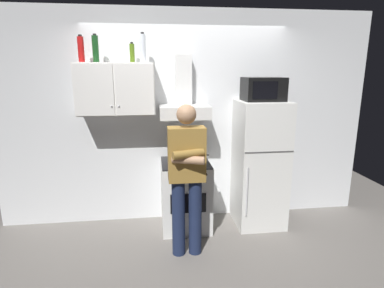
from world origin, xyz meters
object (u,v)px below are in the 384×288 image
Objects in this scene: range_hood at (184,101)px; bottle_wine_green at (95,49)px; upper_cabinet at (116,89)px; bottle_vodka_clear at (143,48)px; stove_oven at (186,195)px; microwave at (263,89)px; cooking_pot at (197,159)px; bottle_soda_red at (81,49)px; person_standing at (187,176)px; refrigerator at (260,164)px; bottle_olive_oil at (132,53)px.

range_hood is 2.43× the size of bottle_wine_green.
upper_cabinet is 0.49m from bottle_wine_green.
range_hood is 2.27× the size of bottle_vodka_clear.
stove_oven is at bearing -90.00° from range_hood.
microwave is at bearing -2.61° from bottle_wine_green.
bottle_vodka_clear is at bearing 160.70° from cooking_pot.
upper_cabinet is at bearing 3.53° from bottle_soda_red.
stove_oven is at bearing -178.85° from microwave.
upper_cabinet reaches higher than person_standing.
person_standing is at bearing -36.92° from bottle_wine_green.
stove_oven is at bearing -179.96° from refrigerator.
bottle_soda_red reaches higher than range_hood.
cooking_pot is at bearing -20.97° from bottle_olive_oil.
refrigerator is (0.95, -0.13, -0.80)m from range_hood.
range_hood is at bearing 117.88° from cooking_pot.
person_standing is at bearing -44.26° from upper_cabinet.
range_hood reaches higher than stove_oven.
person_standing is 1.84m from bottle_soda_red.
bottle_wine_green is at bearing 178.27° from bottle_vodka_clear.
bottle_wine_green is at bearing 143.08° from person_standing.
bottle_olive_oil is (-0.55, 0.77, 1.26)m from person_standing.
refrigerator reaches higher than cooking_pot.
upper_cabinet is 1.26m from cooking_pot.
person_standing reaches higher than cooking_pot.
stove_oven is 1.82× the size of microwave.
bottle_olive_oil is 0.77× the size of bottle_soda_red.
bottle_olive_oil is at bearing 165.03° from stove_oven.
microwave is 1.55× the size of bottle_wine_green.
cooking_pot is at bearing -171.68° from refrigerator.
person_standing is 7.16× the size of bottle_olive_oil.
stove_oven is 0.53× the size of person_standing.
range_hood is 1.17m from bottle_wine_green.
bottle_soda_red is at bearing 177.21° from refrigerator.
cooking_pot is at bearing -11.36° from bottle_wine_green.
range_hood is at bearing 1.15° from bottle_soda_red.
refrigerator is 2.00m from bottle_vodka_clear.
cooking_pot is (0.18, 0.49, 0.03)m from person_standing.
range_hood is 1.56× the size of microwave.
bottle_vodka_clear reaches higher than bottle_wine_green.
bottle_olive_oil is at bearing 9.73° from upper_cabinet.
refrigerator is 6.98× the size of bottle_olive_oil.
bottle_wine_green is at bearing 173.84° from stove_oven.
range_hood is 0.77m from bottle_vodka_clear.
bottle_soda_red is at bearing -178.85° from range_hood.
refrigerator is at bearing -7.55° from range_hood.
upper_cabinet is 2.91× the size of bottle_wine_green.
bottle_soda_red is (-1.16, -0.02, 0.59)m from range_hood.
cooking_pot is 1.24× the size of bottle_olive_oil.
bottle_vodka_clear reaches higher than range_hood.
upper_cabinet is at bearing -179.91° from range_hood.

